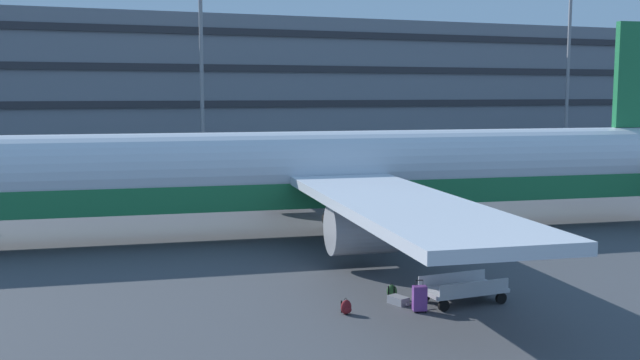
{
  "coord_description": "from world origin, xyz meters",
  "views": [
    {
      "loc": [
        -14.16,
        -33.52,
        6.53
      ],
      "look_at": [
        -3.78,
        -5.53,
        3.0
      ],
      "focal_mm": 41.58,
      "sensor_mm": 36.0,
      "label": 1
    }
  ],
  "objects": [
    {
      "name": "airliner",
      "position": [
        -2.56,
        -1.92,
        2.85
      ],
      "size": [
        42.74,
        34.84,
        10.04
      ],
      "color": "silver",
      "rests_on": "ground_plane"
    },
    {
      "name": "light_mast_left",
      "position": [
        -0.54,
        34.39,
        13.7
      ],
      "size": [
        1.8,
        0.5,
        23.96
      ],
      "color": "gray",
      "rests_on": "ground_plane"
    },
    {
      "name": "backpack_laid_flat",
      "position": [
        -6.03,
        -13.82,
        0.21
      ],
      "size": [
        0.39,
        0.33,
        0.49
      ],
      "color": "maroon",
      "rests_on": "ground_plane"
    },
    {
      "name": "suitcase_orange",
      "position": [
        -4.1,
        -13.38,
        0.12
      ],
      "size": [
        0.55,
        0.72,
        0.24
      ],
      "color": "gray",
      "rests_on": "ground_plane"
    },
    {
      "name": "suitcase_teal",
      "position": [
        -3.88,
        -14.35,
        0.42
      ],
      "size": [
        0.47,
        0.37,
        0.96
      ],
      "color": "#72388C",
      "rests_on": "ground_plane"
    },
    {
      "name": "backpack_red",
      "position": [
        -4.0,
        -12.72,
        0.22
      ],
      "size": [
        0.39,
        0.37,
        0.5
      ],
      "color": "#264C26",
      "rests_on": "ground_plane"
    },
    {
      "name": "ground_plane",
      "position": [
        0.0,
        0.0,
        0.0
      ],
      "size": [
        600.0,
        600.0,
        0.0
      ],
      "primitive_type": "plane",
      "color": "#424449"
    },
    {
      "name": "baggage_cart",
      "position": [
        -2.16,
        -13.96,
        0.43
      ],
      "size": [
        3.32,
        1.4,
        0.82
      ],
      "color": "#B7B7BC",
      "rests_on": "ground_plane"
    },
    {
      "name": "light_mast_center_left",
      "position": [
        40.27,
        34.39,
        12.38
      ],
      "size": [
        1.8,
        0.5,
        21.39
      ],
      "color": "gray",
      "rests_on": "ground_plane"
    },
    {
      "name": "terminal_structure",
      "position": [
        0.0,
        48.99,
        7.19
      ],
      "size": [
        178.85,
        18.2,
        14.38
      ],
      "color": "slate",
      "rests_on": "ground_plane"
    }
  ]
}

